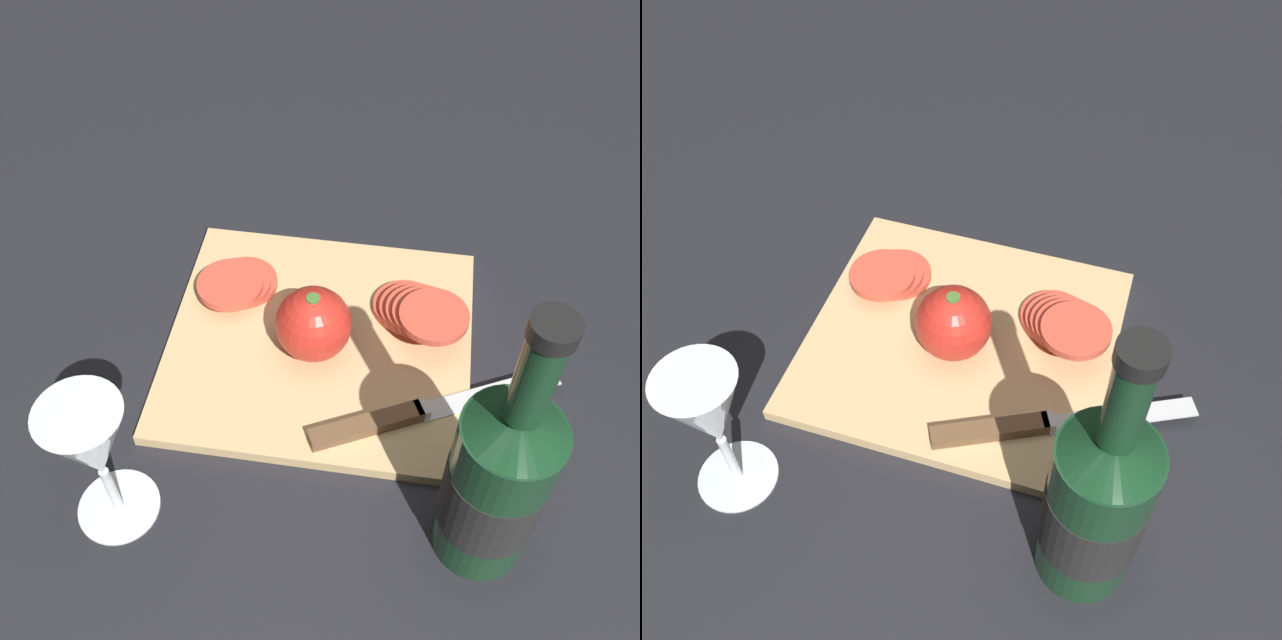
% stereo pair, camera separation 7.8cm
% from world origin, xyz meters
% --- Properties ---
extents(ground_plane, '(3.00, 3.00, 0.00)m').
position_xyz_m(ground_plane, '(0.00, 0.00, 0.00)').
color(ground_plane, black).
extents(cutting_board, '(0.32, 0.30, 0.01)m').
position_xyz_m(cutting_board, '(0.02, 0.00, 0.01)').
color(cutting_board, tan).
rests_on(cutting_board, ground_plane).
extents(wine_bottle, '(0.08, 0.08, 0.30)m').
position_xyz_m(wine_bottle, '(0.19, -0.19, 0.10)').
color(wine_bottle, '#14381E').
rests_on(wine_bottle, ground_plane).
extents(wine_glass, '(0.08, 0.08, 0.16)m').
position_xyz_m(wine_glass, '(-0.13, -0.21, 0.11)').
color(wine_glass, silver).
rests_on(wine_glass, ground_plane).
extents(whole_tomato, '(0.08, 0.08, 0.08)m').
position_xyz_m(whole_tomato, '(0.02, -0.01, 0.05)').
color(whole_tomato, red).
rests_on(whole_tomato, cutting_board).
extents(knife, '(0.25, 0.14, 0.01)m').
position_xyz_m(knife, '(0.11, -0.09, 0.02)').
color(knife, silver).
rests_on(knife, cutting_board).
extents(tomato_slice_stack_near, '(0.10, 0.11, 0.04)m').
position_xyz_m(tomato_slice_stack_near, '(0.13, 0.04, 0.04)').
color(tomato_slice_stack_near, '#DB4C38').
rests_on(tomato_slice_stack_near, cutting_board).
extents(tomato_slice_stack_far, '(0.08, 0.09, 0.03)m').
position_xyz_m(tomato_slice_stack_far, '(-0.08, 0.05, 0.03)').
color(tomato_slice_stack_far, '#DB4C38').
rests_on(tomato_slice_stack_far, cutting_board).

